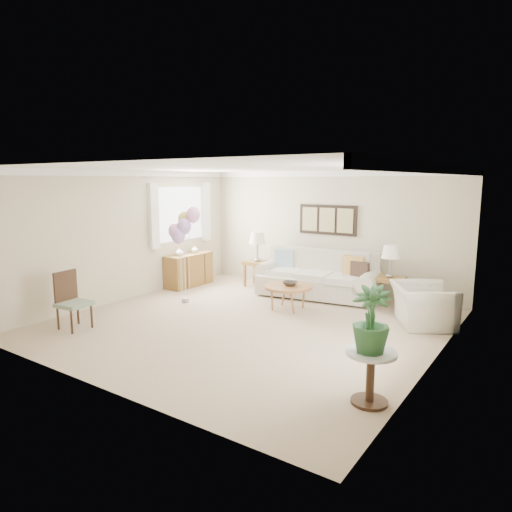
# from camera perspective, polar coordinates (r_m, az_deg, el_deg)

# --- Properties ---
(ground_plane) EXTENTS (6.00, 6.00, 0.00)m
(ground_plane) POSITION_cam_1_polar(r_m,az_deg,el_deg) (7.86, -0.81, -8.36)
(ground_plane) COLOR tan
(room_shell) EXTENTS (6.04, 6.04, 2.60)m
(room_shell) POSITION_cam_1_polar(r_m,az_deg,el_deg) (7.66, -1.12, 3.63)
(room_shell) COLOR #BBAD8F
(room_shell) RESTS_ON ground
(wall_art_triptych) EXTENTS (1.35, 0.06, 0.65)m
(wall_art_triptych) POSITION_cam_1_polar(r_m,az_deg,el_deg) (10.09, 8.92, 4.49)
(wall_art_triptych) COLOR black
(wall_art_triptych) RESTS_ON ground
(sofa) EXTENTS (2.75, 1.30, 0.96)m
(sofa) POSITION_cam_1_polar(r_m,az_deg,el_deg) (9.58, 7.75, -2.82)
(sofa) COLOR beige
(sofa) RESTS_ON ground
(end_table_left) EXTENTS (0.53, 0.49, 0.58)m
(end_table_left) POSITION_cam_1_polar(r_m,az_deg,el_deg) (10.40, 0.17, -1.16)
(end_table_left) COLOR olive
(end_table_left) RESTS_ON ground
(end_table_right) EXTENTS (0.54, 0.49, 0.59)m
(end_table_right) POSITION_cam_1_polar(r_m,az_deg,el_deg) (9.05, 16.31, -3.13)
(end_table_right) COLOR olive
(end_table_right) RESTS_ON ground
(lamp_left) EXTENTS (0.38, 0.38, 0.67)m
(lamp_left) POSITION_cam_1_polar(r_m,az_deg,el_deg) (10.30, 0.17, 2.14)
(lamp_left) COLOR gray
(lamp_left) RESTS_ON end_table_left
(lamp_right) EXTENTS (0.35, 0.35, 0.61)m
(lamp_right) POSITION_cam_1_polar(r_m,az_deg,el_deg) (8.94, 16.48, 0.38)
(lamp_right) COLOR gray
(lamp_right) RESTS_ON end_table_right
(coffee_table) EXTENTS (0.92, 0.92, 0.46)m
(coffee_table) POSITION_cam_1_polar(r_m,az_deg,el_deg) (8.57, 4.02, -3.91)
(coffee_table) COLOR #935D2C
(coffee_table) RESTS_ON ground
(decor_bowl) EXTENTS (0.34, 0.34, 0.07)m
(decor_bowl) POSITION_cam_1_polar(r_m,az_deg,el_deg) (8.56, 4.31, -3.44)
(decor_bowl) COLOR #2F2820
(decor_bowl) RESTS_ON coffee_table
(armchair) EXTENTS (1.32, 1.37, 0.68)m
(armchair) POSITION_cam_1_polar(r_m,az_deg,el_deg) (8.16, 20.10, -5.79)
(armchair) COLOR beige
(armchair) RESTS_ON ground
(side_table) EXTENTS (0.55, 0.55, 0.60)m
(side_table) POSITION_cam_1_polar(r_m,az_deg,el_deg) (5.19, 14.16, -12.98)
(side_table) COLOR silver
(side_table) RESTS_ON ground
(potted_plant) EXTENTS (0.46, 0.46, 0.72)m
(potted_plant) POSITION_cam_1_polar(r_m,az_deg,el_deg) (4.99, 14.16, -7.70)
(potted_plant) COLOR #28532D
(potted_plant) RESTS_ON side_table
(accent_chair) EXTENTS (0.51, 0.51, 0.94)m
(accent_chair) POSITION_cam_1_polar(r_m,az_deg,el_deg) (8.06, -22.11, -5.00)
(accent_chair) COLOR gray
(accent_chair) RESTS_ON ground
(credenza) EXTENTS (0.46, 1.20, 0.74)m
(credenza) POSITION_cam_1_polar(r_m,az_deg,el_deg) (10.59, -8.40, -1.72)
(credenza) COLOR olive
(credenza) RESTS_ON ground
(vase_white) EXTENTS (0.23, 0.23, 0.18)m
(vase_white) POSITION_cam_1_polar(r_m,az_deg,el_deg) (10.27, -9.55, 0.51)
(vase_white) COLOR white
(vase_white) RESTS_ON credenza
(vase_sage) EXTENTS (0.21, 0.21, 0.17)m
(vase_sage) POSITION_cam_1_polar(r_m,az_deg,el_deg) (10.64, -7.65, 0.84)
(vase_sage) COLOR beige
(vase_sage) RESTS_ON credenza
(balloon_cluster) EXTENTS (0.56, 0.52, 1.91)m
(balloon_cluster) POSITION_cam_1_polar(r_m,az_deg,el_deg) (8.97, -9.09, 3.75)
(balloon_cluster) COLOR gray
(balloon_cluster) RESTS_ON ground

